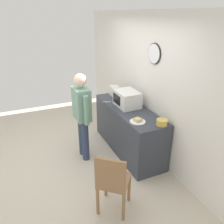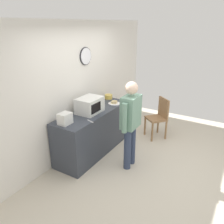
% 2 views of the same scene
% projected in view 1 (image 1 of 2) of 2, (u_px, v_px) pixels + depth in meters
% --- Properties ---
extents(ground_plane, '(6.00, 6.00, 0.00)m').
position_uv_depth(ground_plane, '(69.00, 162.00, 4.16)').
color(ground_plane, beige).
extents(back_wall, '(5.40, 0.13, 2.60)m').
position_uv_depth(back_wall, '(146.00, 85.00, 4.22)').
color(back_wall, silver).
rests_on(back_wall, ground_plane).
extents(kitchen_counter, '(1.89, 0.62, 0.90)m').
position_uv_depth(kitchen_counter, '(128.00, 129.00, 4.40)').
color(kitchen_counter, '#333842').
rests_on(kitchen_counter, ground_plane).
extents(microwave, '(0.50, 0.39, 0.30)m').
position_uv_depth(microwave, '(127.00, 99.00, 4.24)').
color(microwave, silver).
rests_on(microwave, kitchen_counter).
extents(sandwich_plate, '(0.26, 0.26, 0.07)m').
position_uv_depth(sandwich_plate, '(138.00, 121.00, 3.67)').
color(sandwich_plate, white).
rests_on(sandwich_plate, kitchen_counter).
extents(salad_bowl, '(0.18, 0.18, 0.10)m').
position_uv_depth(salad_bowl, '(162.00, 122.00, 3.56)').
color(salad_bowl, gold).
rests_on(salad_bowl, kitchen_counter).
extents(toaster, '(0.22, 0.18, 0.20)m').
position_uv_depth(toaster, '(114.00, 91.00, 4.83)').
color(toaster, silver).
rests_on(toaster, kitchen_counter).
extents(fork_utensil, '(0.07, 0.17, 0.01)m').
position_uv_depth(fork_utensil, '(107.00, 102.00, 4.50)').
color(fork_utensil, silver).
rests_on(fork_utensil, kitchen_counter).
extents(spoon_utensil, '(0.17, 0.07, 0.01)m').
position_uv_depth(spoon_utensil, '(133.00, 100.00, 4.60)').
color(spoon_utensil, silver).
rests_on(spoon_utensil, kitchen_counter).
extents(person_standing, '(0.59, 0.25, 1.63)m').
position_uv_depth(person_standing, '(82.00, 111.00, 3.96)').
color(person_standing, '#2E3A55').
rests_on(person_standing, ground_plane).
extents(wooden_chair, '(0.56, 0.56, 0.94)m').
position_uv_depth(wooden_chair, '(113.00, 181.00, 2.93)').
color(wooden_chair, olive).
rests_on(wooden_chair, ground_plane).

